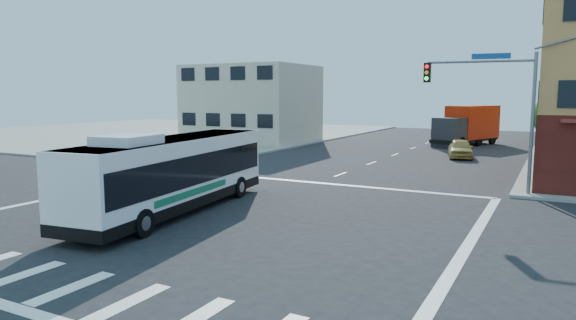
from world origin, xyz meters
The scene contains 11 objects.
ground centered at (0.00, 0.00, 0.00)m, with size 120.00×120.00×0.00m, color black.
sidewalk_nw centered at (-35.00, 35.00, 0.07)m, with size 50.00×50.00×0.15m, color gray.
building_west centered at (-17.02, 29.98, 4.01)m, with size 12.06×10.06×8.00m.
signal_mast_ne centered at (9.08, 10.62, 4.98)m, with size 7.91×1.13×8.07m.
street_tree_a centered at (11.90, 27.92, 3.59)m, with size 3.60×3.60×5.53m.
street_tree_b centered at (11.90, 35.92, 3.75)m, with size 3.80×3.80×5.79m.
street_tree_c centered at (11.90, 43.92, 3.46)m, with size 3.40×3.40×5.29m.
street_tree_d centered at (11.90, 51.92, 3.88)m, with size 4.00×4.00×6.03m.
transit_bus centered at (-2.37, 0.05, 1.72)m, with size 3.92×12.07×3.51m.
box_truck centered at (3.96, 36.14, 1.89)m, with size 5.46×8.95×3.89m.
parked_car centered at (5.17, 25.40, 0.74)m, with size 1.76×4.37×1.49m, color tan.
Camera 1 is at (11.93, -16.66, 4.98)m, focal length 32.00 mm.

